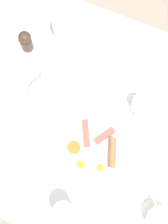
# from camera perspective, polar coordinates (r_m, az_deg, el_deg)

# --- Properties ---
(ground_plane) EXTENTS (8.00, 8.00, 0.00)m
(ground_plane) POSITION_cam_1_polar(r_m,az_deg,el_deg) (1.96, 0.00, -6.99)
(ground_plane) COLOR gray
(table) EXTENTS (0.95, 1.18, 0.76)m
(table) POSITION_cam_1_polar(r_m,az_deg,el_deg) (1.29, 0.00, -1.22)
(table) COLOR silver
(table) RESTS_ON ground_plane
(breakfast_plate) EXTENTS (0.28, 0.28, 0.04)m
(breakfast_plate) POSITION_cam_1_polar(r_m,az_deg,el_deg) (1.18, 1.83, -7.26)
(breakfast_plate) COLOR white
(breakfast_plate) RESTS_ON table
(teapot_near) EXTENTS (0.19, 0.11, 0.12)m
(teapot_near) POSITION_cam_1_polar(r_m,az_deg,el_deg) (1.33, -3.22, 14.98)
(teapot_near) COLOR white
(teapot_near) RESTS_ON table
(teapot_far) EXTENTS (0.17, 0.11, 0.12)m
(teapot_far) POSITION_cam_1_polar(r_m,az_deg,el_deg) (1.20, -7.19, 3.09)
(teapot_far) COLOR white
(teapot_far) RESTS_ON table
(teacup_with_saucer_right) EXTENTS (0.14, 0.14, 0.06)m
(teacup_with_saucer_right) POSITION_cam_1_polar(r_m,az_deg,el_deg) (1.16, 13.45, -18.49)
(teacup_with_saucer_right) COLOR white
(teacup_with_saucer_right) RESTS_ON table
(water_glass_short) EXTENTS (0.07, 0.07, 0.10)m
(water_glass_short) POSITION_cam_1_polar(r_m,az_deg,el_deg) (1.12, -3.65, -17.84)
(water_glass_short) COLOR white
(water_glass_short) RESTS_ON table
(creamer_jug) EXTENTS (0.08, 0.06, 0.06)m
(creamer_jug) POSITION_cam_1_polar(r_m,az_deg,el_deg) (1.22, 10.03, 1.42)
(creamer_jug) COLOR white
(creamer_jug) RESTS_ON table
(salt_grinder) EXTENTS (0.05, 0.05, 0.11)m
(salt_grinder) POSITION_cam_1_polar(r_m,az_deg,el_deg) (1.31, -10.61, 12.68)
(salt_grinder) COLOR #38281E
(salt_grinder) RESTS_ON table
(fork_by_plate) EXTENTS (0.16, 0.09, 0.00)m
(fork_by_plate) POSITION_cam_1_polar(r_m,az_deg,el_deg) (1.19, -11.10, -11.41)
(fork_by_plate) COLOR silver
(fork_by_plate) RESTS_ON table
(spoon_for_tea) EXTENTS (0.03, 0.16, 0.00)m
(spoon_for_tea) POSITION_cam_1_polar(r_m,az_deg,el_deg) (1.27, 2.43, 5.50)
(spoon_for_tea) COLOR silver
(spoon_for_tea) RESTS_ON table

